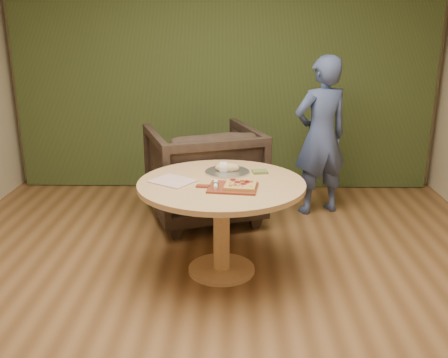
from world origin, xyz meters
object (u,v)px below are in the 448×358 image
pedestal_table (221,199)px  flatbread_pizza (241,185)px  person_standing (321,136)px  pizza_paddle (231,188)px  bread_roll (226,168)px  cutlery_roll (216,185)px  armchair (203,169)px  serving_tray (227,172)px

pedestal_table → flatbread_pizza: bearing=-48.5°
flatbread_pizza → person_standing: person_standing is taller
pizza_paddle → bread_roll: bearing=103.8°
pedestal_table → bread_roll: size_ratio=6.58×
flatbread_pizza → cutlery_roll: bearing=-179.8°
pizza_paddle → flatbread_pizza: 0.07m
cutlery_roll → armchair: (-0.17, 1.30, -0.26)m
pizza_paddle → flatbread_pizza: (0.07, 0.00, 0.02)m
armchair → bread_roll: bearing=85.6°
pedestal_table → serving_tray: 0.28m
cutlery_roll → bread_roll: 0.40m
bread_roll → armchair: size_ratio=0.19×
serving_tray → armchair: size_ratio=0.34×
serving_tray → person_standing: 1.45m
serving_tray → person_standing: person_standing is taller
person_standing → bread_roll: bearing=29.1°
flatbread_pizza → person_standing: 1.72m
pedestal_table → pizza_paddle: 0.23m
person_standing → cutlery_roll: bearing=35.5°
pedestal_table → person_standing: size_ratio=0.79×
cutlery_roll → serving_tray: bearing=77.6°
pizza_paddle → armchair: 1.35m
flatbread_pizza → bread_roll: 0.41m
serving_tray → person_standing: bearing=50.3°
pedestal_table → cutlery_roll: (-0.04, -0.16, 0.17)m
pedestal_table → bread_roll: (0.03, 0.23, 0.18)m
pizza_paddle → cutlery_roll: size_ratio=2.33×
armchair → pizza_paddle: bearing=83.1°
bread_roll → person_standing: 1.45m
pizza_paddle → serving_tray: (-0.04, 0.40, -0.00)m
flatbread_pizza → cutlery_roll: size_ratio=1.24×
person_standing → serving_tray: bearing=29.3°
pedestal_table → cutlery_roll: bearing=-102.9°
pizza_paddle → cutlery_roll: cutlery_roll is taller
cutlery_roll → serving_tray: 0.41m
cutlery_roll → person_standing: size_ratio=0.12×
pedestal_table → pizza_paddle: bearing=-64.5°
bread_roll → armchair: armchair is taller
flatbread_pizza → bread_roll: size_ratio=1.27×
serving_tray → flatbread_pizza: bearing=-75.6°
armchair → person_standing: (1.17, 0.21, 0.28)m
bread_roll → person_standing: (0.93, 1.11, 0.01)m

